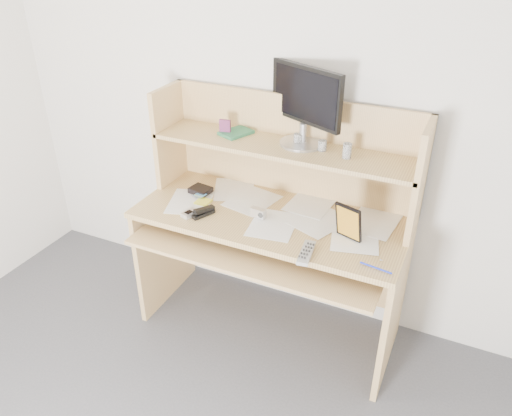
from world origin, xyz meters
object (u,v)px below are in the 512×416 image
at_px(desk, 276,217).
at_px(keyboard, 229,231).
at_px(monitor, 305,103).
at_px(tv_remote, 306,253).
at_px(game_case, 348,222).

height_order(desk, keyboard, desk).
bearing_deg(keyboard, monitor, 45.99).
relative_size(keyboard, monitor, 1.11).
distance_m(desk, monitor, 0.62).
xyz_separation_m(desk, tv_remote, (0.29, -0.34, 0.07)).
distance_m(desk, tv_remote, 0.45).
height_order(desk, tv_remote, desk).
distance_m(keyboard, monitor, 0.76).
height_order(keyboard, monitor, monitor).
distance_m(game_case, monitor, 0.62).
bearing_deg(game_case, keyboard, -156.92).
relative_size(keyboard, tv_remote, 2.52).
distance_m(desk, game_case, 0.47).
relative_size(keyboard, game_case, 2.50).
relative_size(desk, tv_remote, 7.59).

